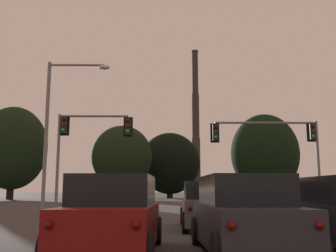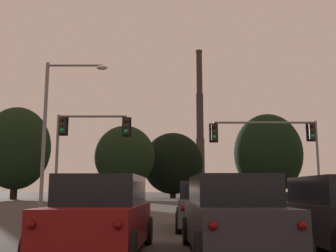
{
  "view_description": "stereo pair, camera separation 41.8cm",
  "coord_description": "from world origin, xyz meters",
  "views": [
    {
      "loc": [
        -1.89,
        -2.32,
        1.5
      ],
      "look_at": [
        -1.54,
        24.09,
        5.83
      ],
      "focal_mm": 42.0,
      "sensor_mm": 36.0,
      "label": 1
    },
    {
      "loc": [
        -1.47,
        -2.32,
        1.5
      ],
      "look_at": [
        -1.54,
        24.09,
        5.83
      ],
      "focal_mm": 42.0,
      "sensor_mm": 36.0,
      "label": 2
    }
  ],
  "objects": [
    {
      "name": "suv_left_lane_second",
      "position": [
        -3.05,
        7.31,
        0.9
      ],
      "size": [
        2.27,
        4.97,
        1.86
      ],
      "rotation": [
        0.0,
        0.0,
        -0.04
      ],
      "color": "maroon",
      "rests_on": "ground_plane"
    },
    {
      "name": "traffic_light_overhead_right",
      "position": [
        5.62,
        22.35,
        4.55
      ],
      "size": [
        6.98,
        0.5,
        5.87
      ],
      "color": "slate",
      "rests_on": "ground_plane"
    },
    {
      "name": "treeline_far_right",
      "position": [
        -0.55,
        73.08,
        6.61
      ],
      "size": [
        11.57,
        10.41,
        12.47
      ],
      "color": "black",
      "rests_on": "ground_plane"
    },
    {
      "name": "suv_center_lane_second",
      "position": [
        0.04,
        7.18,
        0.9
      ],
      "size": [
        2.21,
        4.94,
        1.86
      ],
      "rotation": [
        0.0,
        0.0,
        0.02
      ],
      "color": "#232328",
      "rests_on": "ground_plane"
    },
    {
      "name": "hatchback_right_lane_front",
      "position": [
        3.01,
        15.02,
        0.66
      ],
      "size": [
        1.93,
        4.12,
        1.44
      ],
      "rotation": [
        0.0,
        0.0,
        -0.01
      ],
      "color": "#4C4F54",
      "rests_on": "ground_plane"
    },
    {
      "name": "treeline_far_left",
      "position": [
        -27.22,
        63.99,
        8.58
      ],
      "size": [
        11.41,
        10.27,
        15.6
      ],
      "color": "black",
      "rests_on": "ground_plane"
    },
    {
      "name": "street_lamp",
      "position": [
        -7.66,
        18.77,
        5.27
      ],
      "size": [
        3.46,
        0.36,
        8.55
      ],
      "color": "slate",
      "rests_on": "ground_plane"
    },
    {
      "name": "suv_center_lane_front",
      "position": [
        -0.1,
        13.8,
        0.9
      ],
      "size": [
        2.24,
        4.96,
        1.86
      ],
      "rotation": [
        0.0,
        0.0,
        -0.03
      ],
      "color": "#4C4F54",
      "rests_on": "ground_plane"
    },
    {
      "name": "treeline_center_right",
      "position": [
        15.95,
        65.83,
        7.79
      ],
      "size": [
        11.82,
        10.64,
        14.75
      ],
      "color": "black",
      "rests_on": "ground_plane"
    },
    {
      "name": "smokestack",
      "position": [
        11.41,
        153.68,
        23.05
      ],
      "size": [
        5.41,
        5.41,
        58.92
      ],
      "color": "#2B2722",
      "rests_on": "ground_plane"
    },
    {
      "name": "traffic_light_overhead_left",
      "position": [
        -6.8,
        21.62,
        4.66
      ],
      "size": [
        4.71,
        0.5,
        6.14
      ],
      "color": "slate",
      "rests_on": "ground_plane"
    },
    {
      "name": "treeline_center_left",
      "position": [
        -8.79,
        63.8,
        7.09
      ],
      "size": [
        10.15,
        9.14,
        12.35
      ],
      "color": "black",
      "rests_on": "ground_plane"
    }
  ]
}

